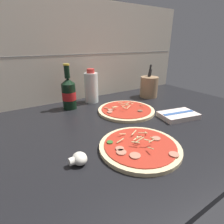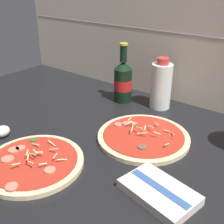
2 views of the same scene
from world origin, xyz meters
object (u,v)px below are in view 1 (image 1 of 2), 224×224
Objects in this scene: utensil_crock at (149,87)px; dish_towel at (178,115)px; oil_bottle at (91,87)px; beer_bottle at (69,93)px; mushroom_left at (79,159)px; pizza_far at (126,110)px; pizza_near at (140,147)px.

utensil_crock reaches higher than dish_towel.
beer_bottle is at bearing -165.80° from oil_bottle.
oil_bottle reaches higher than mushroom_left.
dish_towel is (16.75, -19.87, 0.39)cm from pizza_far.
beer_bottle is at bearing 73.16° from mushroom_left.
utensil_crock is 1.06× the size of dish_towel.
oil_bottle is 0.95× the size of utensil_crock.
dish_towel is at bearing 7.26° from mushroom_left.
oil_bottle is at bearing 107.59° from pizza_far.
mushroom_left is 54.78cm from dish_towel.
mushroom_left is 0.26× the size of utensil_crock.
pizza_far is at bearing -153.98° from utensil_crock.
pizza_far is at bearing -41.99° from beer_bottle.
beer_bottle reaches higher than pizza_far.
oil_bottle is 38.64cm from utensil_crock.
utensil_crock is (46.16, 44.73, 5.97)cm from pizza_near.
utensil_crock is at bearing 69.85° from dish_towel.
dish_towel is at bearing -45.57° from beer_bottle.
utensil_crock is (52.45, -6.56, -1.91)cm from beer_bottle.
pizza_near is at bearing -10.00° from mushroom_left.
pizza_far is 25.99cm from dish_towel.
pizza_far reaches higher than pizza_near.
beer_bottle is 52.89cm from utensil_crock.
mushroom_left is (-14.42, -47.64, -6.91)cm from beer_bottle.
beer_bottle reaches higher than mushroom_left.
oil_bottle is (-7.84, 24.73, 8.35)cm from pizza_far.
beer_bottle is at bearing 134.43° from dish_towel.
utensil_crock is at bearing -15.71° from oil_bottle.
pizza_near is 0.95× the size of pizza_far.
pizza_near is 52.28cm from beer_bottle.
pizza_near is 1.40× the size of oil_bottle.
utensil_crock is (37.12, -10.44, -2.37)cm from oil_bottle.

